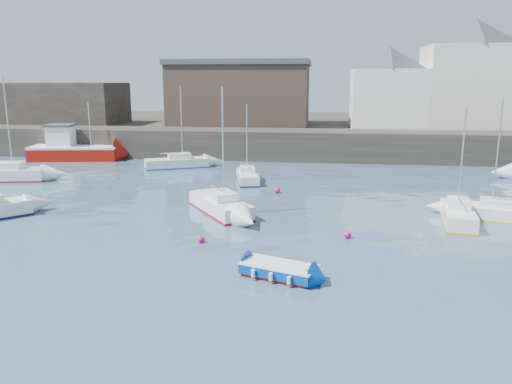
# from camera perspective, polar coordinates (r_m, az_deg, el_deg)

# --- Properties ---
(water) EXTENTS (220.00, 220.00, 0.00)m
(water) POSITION_cam_1_polar(r_m,az_deg,el_deg) (19.33, -4.84, -12.15)
(water) COLOR #2D4760
(water) RESTS_ON ground
(quay_wall) EXTENTS (90.00, 5.00, 3.00)m
(quay_wall) POSITION_cam_1_polar(r_m,az_deg,el_deg) (52.68, 3.34, 5.44)
(quay_wall) COLOR #28231E
(quay_wall) RESTS_ON ground
(land_strip) EXTENTS (90.00, 32.00, 2.80)m
(land_strip) POSITION_cam_1_polar(r_m,az_deg,el_deg) (70.54, 4.46, 7.17)
(land_strip) COLOR #28231E
(land_strip) RESTS_ON ground
(bldg_east_a) EXTENTS (13.36, 13.36, 11.80)m
(bldg_east_a) POSITION_cam_1_polar(r_m,az_deg,el_deg) (61.27, 23.43, 12.31)
(bldg_east_a) COLOR beige
(bldg_east_a) RESTS_ON land_strip
(bldg_east_d) EXTENTS (11.14, 11.14, 8.95)m
(bldg_east_d) POSITION_cam_1_polar(r_m,az_deg,el_deg) (59.05, 14.84, 11.53)
(bldg_east_d) COLOR white
(bldg_east_d) RESTS_ON land_strip
(warehouse) EXTENTS (16.40, 10.40, 7.60)m
(warehouse) POSITION_cam_1_polar(r_m,az_deg,el_deg) (60.94, -1.75, 11.26)
(warehouse) COLOR #3D2D26
(warehouse) RESTS_ON land_strip
(bldg_west) EXTENTS (14.00, 8.00, 5.00)m
(bldg_west) POSITION_cam_1_polar(r_m,az_deg,el_deg) (67.23, -21.00, 9.45)
(bldg_west) COLOR #353028
(bldg_west) RESTS_ON land_strip
(blue_dinghy) EXTENTS (3.49, 2.40, 0.61)m
(blue_dinghy) POSITION_cam_1_polar(r_m,az_deg,el_deg) (21.13, 2.63, -8.89)
(blue_dinghy) COLOR #971108
(blue_dinghy) RESTS_ON ground
(fishing_boat) EXTENTS (9.33, 4.69, 5.91)m
(fishing_boat) POSITION_cam_1_polar(r_m,az_deg,el_deg) (55.44, -20.26, 4.67)
(fishing_boat) COLOR #971108
(fishing_boat) RESTS_ON ground
(sailboat_b) EXTENTS (5.02, 6.06, 7.77)m
(sailboat_b) POSITION_cam_1_polar(r_m,az_deg,el_deg) (31.23, -4.11, -1.45)
(sailboat_b) COLOR white
(sailboat_b) RESTS_ON ground
(sailboat_c) EXTENTS (2.29, 5.19, 6.61)m
(sailboat_c) POSITION_cam_1_polar(r_m,az_deg,el_deg) (31.16, 22.08, -2.39)
(sailboat_c) COLOR white
(sailboat_c) RESTS_ON ground
(sailboat_d) EXTENTS (5.90, 3.39, 7.17)m
(sailboat_d) POSITION_cam_1_polar(r_m,az_deg,el_deg) (33.00, 26.20, -2.10)
(sailboat_d) COLOR white
(sailboat_d) RESTS_ON ground
(sailboat_e) EXTENTS (6.87, 3.32, 8.48)m
(sailboat_e) POSITION_cam_1_polar(r_m,az_deg,el_deg) (46.01, -26.70, 1.86)
(sailboat_e) COLOR white
(sailboat_e) RESTS_ON ground
(sailboat_f) EXTENTS (2.62, 5.03, 6.25)m
(sailboat_f) POSITION_cam_1_polar(r_m,az_deg,el_deg) (40.74, -0.98, 1.82)
(sailboat_f) COLOR white
(sailboat_f) RESTS_ON ground
(sailboat_h) EXTENTS (6.14, 4.26, 7.60)m
(sailboat_h) POSITION_cam_1_polar(r_m,az_deg,el_deg) (47.80, -9.03, 3.35)
(sailboat_h) COLOR white
(sailboat_h) RESTS_ON ground
(buoy_near) EXTENTS (0.37, 0.37, 0.37)m
(buoy_near) POSITION_cam_1_polar(r_m,az_deg,el_deg) (25.73, -6.28, -5.77)
(buoy_near) COLOR #DA087B
(buoy_near) RESTS_ON ground
(buoy_mid) EXTENTS (0.39, 0.39, 0.39)m
(buoy_mid) POSITION_cam_1_polar(r_m,az_deg,el_deg) (26.72, 10.39, -5.20)
(buoy_mid) COLOR #DA087B
(buoy_mid) RESTS_ON ground
(buoy_far) EXTENTS (0.44, 0.44, 0.44)m
(buoy_far) POSITION_cam_1_polar(r_m,az_deg,el_deg) (36.62, 2.44, -0.13)
(buoy_far) COLOR #DA087B
(buoy_far) RESTS_ON ground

